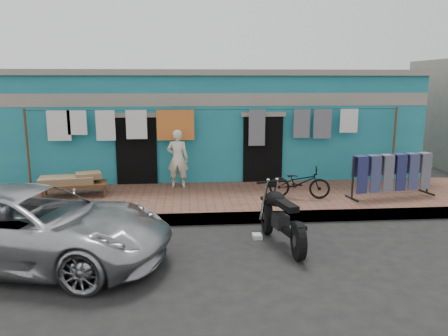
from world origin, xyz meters
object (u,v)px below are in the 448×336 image
bicycle (300,179)px  jeans_rack (392,175)px  motorcycle (282,216)px  car (31,225)px  seated_person (178,159)px  charpoy (74,185)px

bicycle → jeans_rack: bearing=-76.6°
motorcycle → jeans_rack: size_ratio=0.81×
bicycle → car: bearing=132.9°
car → seated_person: bearing=-16.7°
charpoy → jeans_rack: size_ratio=0.74×
car → seated_person: 4.86m
motorcycle → jeans_rack: (3.25, 2.38, 0.22)m
seated_person → jeans_rack: seated_person is taller
seated_person → charpoy: size_ratio=0.90×
bicycle → jeans_rack: 2.30m
car → seated_person: size_ratio=3.08×
jeans_rack → charpoy: bearing=175.1°
seated_person → motorcycle: size_ratio=0.84×
car → bicycle: size_ratio=3.30×
seated_person → jeans_rack: size_ratio=0.67×
seated_person → bicycle: size_ratio=1.07×
motorcycle → jeans_rack: bearing=23.6°
motorcycle → car: bearing=173.6°
car → charpoy: size_ratio=2.79×
motorcycle → jeans_rack: jeans_rack is taller
motorcycle → jeans_rack: 4.04m
motorcycle → charpoy: size_ratio=1.08×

